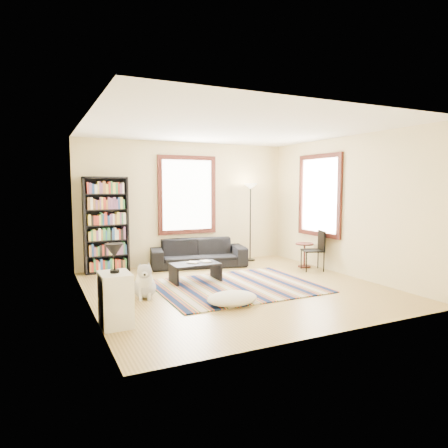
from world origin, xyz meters
name	(u,v)px	position (x,y,z in m)	size (l,w,h in m)	color
floor	(236,290)	(0.00, 0.00, -0.05)	(5.00, 5.00, 0.10)	tan
ceiling	(237,125)	(0.00, 0.00, 2.85)	(5.00, 5.00, 0.10)	white
wall_back	(186,204)	(0.00, 2.55, 1.40)	(5.00, 0.10, 2.80)	beige
wall_front	(335,221)	(0.00, -2.55, 1.40)	(5.00, 0.10, 2.80)	beige
wall_left	(83,214)	(-2.55, 0.00, 1.40)	(0.10, 5.00, 2.80)	beige
wall_right	(348,206)	(2.55, 0.00, 1.40)	(0.10, 5.00, 2.80)	beige
window_back	(187,195)	(0.00, 2.47, 1.60)	(1.20, 0.06, 1.60)	white
window_right	(320,195)	(2.47, 0.80, 1.60)	(0.06, 1.20, 1.60)	white
rug	(236,286)	(0.04, 0.05, 0.01)	(2.80, 2.24, 0.02)	#0B183A
sofa	(198,253)	(0.10, 2.05, 0.31)	(2.11, 0.83, 0.62)	black
bookshelf	(106,225)	(-1.86, 2.32, 1.00)	(0.90, 0.30, 2.00)	black
coffee_table	(195,273)	(-0.50, 0.70, 0.18)	(0.90, 0.50, 0.36)	black
book_a	(190,263)	(-0.60, 0.70, 0.37)	(0.22, 0.16, 0.02)	beige
book_b	(202,262)	(-0.35, 0.75, 0.37)	(0.23, 0.17, 0.02)	beige
floor_cushion	(232,298)	(-0.52, -0.89, 0.10)	(0.80, 0.60, 0.20)	silver
floor_lamp	(250,222)	(1.49, 2.15, 0.93)	(0.30, 0.30, 1.86)	black
side_table	(304,255)	(2.20, 0.94, 0.27)	(0.40, 0.40, 0.54)	#441711
folding_chair	(313,251)	(2.15, 0.59, 0.43)	(0.42, 0.40, 0.86)	black
white_cabinet	(115,299)	(-2.30, -1.05, 0.35)	(0.38, 0.50, 0.70)	white
table_lamp	(114,258)	(-2.30, -1.05, 0.89)	(0.24, 0.24, 0.38)	black
dog	(144,280)	(-1.64, 0.08, 0.29)	(0.42, 0.58, 0.58)	silver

